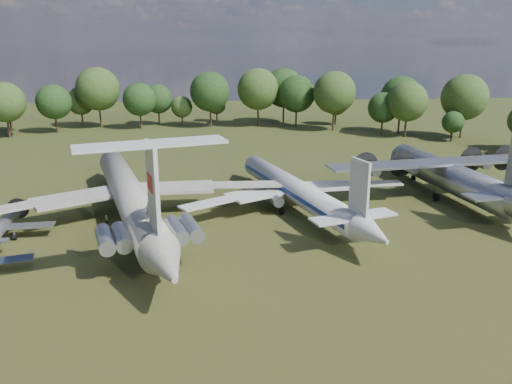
{
  "coord_description": "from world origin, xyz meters",
  "views": [
    {
      "loc": [
        5.76,
        -62.0,
        23.56
      ],
      "look_at": [
        11.66,
        -0.52,
        5.0
      ],
      "focal_mm": 35.0,
      "sensor_mm": 36.0,
      "label": 1
    }
  ],
  "objects_px": {
    "tu104_jet": "(296,195)",
    "person_on_il62": "(149,210)",
    "small_prop_northwest": "(1,230)",
    "an12_transport": "(449,180)",
    "il62_airliner": "(130,201)"
  },
  "relations": [
    {
      "from": "an12_transport",
      "to": "person_on_il62",
      "type": "xyz_separation_m",
      "value": [
        -43.83,
        -21.73,
        3.85
      ]
    },
    {
      "from": "il62_airliner",
      "to": "person_on_il62",
      "type": "bearing_deg",
      "value": -90.0
    },
    {
      "from": "il62_airliner",
      "to": "person_on_il62",
      "type": "height_order",
      "value": "person_on_il62"
    },
    {
      "from": "il62_airliner",
      "to": "an12_transport",
      "type": "relative_size",
      "value": 1.35
    },
    {
      "from": "tu104_jet",
      "to": "small_prop_northwest",
      "type": "distance_m",
      "value": 39.19
    },
    {
      "from": "person_on_il62",
      "to": "an12_transport",
      "type": "bearing_deg",
      "value": 179.13
    },
    {
      "from": "an12_transport",
      "to": "person_on_il62",
      "type": "height_order",
      "value": "person_on_il62"
    },
    {
      "from": "small_prop_northwest",
      "to": "person_on_il62",
      "type": "distance_m",
      "value": 22.62
    },
    {
      "from": "tu104_jet",
      "to": "small_prop_northwest",
      "type": "bearing_deg",
      "value": 175.49
    },
    {
      "from": "tu104_jet",
      "to": "il62_airliner",
      "type": "bearing_deg",
      "value": 170.26
    },
    {
      "from": "il62_airliner",
      "to": "small_prop_northwest",
      "type": "relative_size",
      "value": 3.46
    },
    {
      "from": "tu104_jet",
      "to": "person_on_il62",
      "type": "xyz_separation_m",
      "value": [
        -18.89,
        -18.09,
        4.37
      ]
    },
    {
      "from": "person_on_il62",
      "to": "il62_airliner",
      "type": "bearing_deg",
      "value": -101.2
    },
    {
      "from": "tu104_jet",
      "to": "person_on_il62",
      "type": "height_order",
      "value": "person_on_il62"
    },
    {
      "from": "small_prop_northwest",
      "to": "tu104_jet",
      "type": "bearing_deg",
      "value": 7.87
    }
  ]
}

